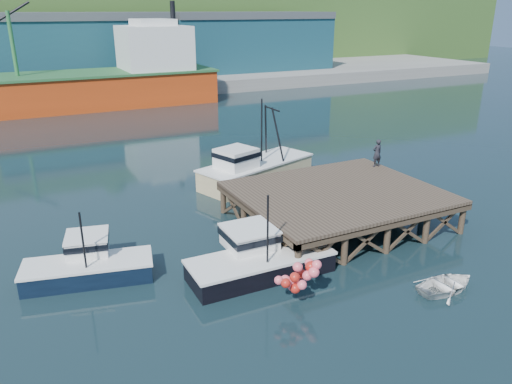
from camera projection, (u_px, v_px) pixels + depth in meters
ground at (258, 239)px, 29.14m from camera, size 300.00×300.00×0.00m
wharf at (339, 194)px, 30.64m from camera, size 12.00×10.00×2.62m
far_quay at (77, 80)px, 87.45m from camera, size 160.00×40.00×2.00m
warehouse_mid at (78, 49)px, 81.36m from camera, size 28.00×16.00×9.00m
warehouse_right at (243, 44)px, 94.06m from camera, size 30.00×16.00×9.00m
cargo_ship at (32, 86)px, 64.63m from camera, size 55.50×10.00×13.75m
hillside at (51, 17)px, 109.14m from camera, size 220.00×50.00×22.00m
boat_navy at (88, 263)px, 24.75m from camera, size 6.56×4.10×3.89m
boat_black at (258, 258)px, 25.19m from camera, size 7.40×6.26×4.56m
trawler at (254, 166)px, 38.29m from camera, size 10.19×6.32×6.43m
dinghy at (447, 284)px, 23.74m from camera, size 3.18×2.28×0.66m
dockworker at (377, 153)px, 35.14m from camera, size 0.72×0.48×1.98m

